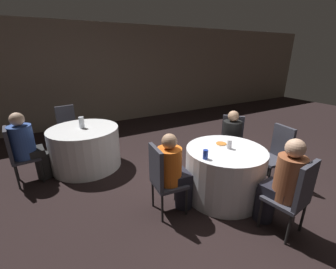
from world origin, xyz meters
The scene contains 18 objects.
ground_plane centered at (0.00, 0.00, 0.00)m, with size 16.00×16.00×0.00m, color black.
wall_back centered at (0.00, 4.66, 1.40)m, with size 16.00×0.06×2.80m.
table_near centered at (-0.15, 0.07, 0.38)m, with size 1.12×1.12×0.75m.
table_far centered at (-1.73, 2.02, 0.38)m, with size 1.23×1.23×0.75m.
chair_near_south centered at (-0.02, -0.91, 0.56)m, with size 0.45×0.45×0.96m.
chair_near_northeast centered at (0.60, 0.70, 0.56)m, with size 0.56×0.56×0.96m.
chair_near_east centered at (0.82, -0.07, 0.56)m, with size 0.46×0.45×0.96m.
chair_near_west centered at (-1.13, 0.16, 0.56)m, with size 0.44×0.44×0.96m.
chair_far_north centered at (-1.89, 3.05, 0.56)m, with size 0.46×0.46×0.96m.
chair_far_west centered at (-2.77, 1.93, 0.56)m, with size 0.44×0.43×0.96m.
person_floral_shirt centered at (-0.04, -0.74, 0.58)m, with size 0.33×0.49×1.18m.
person_blue_shirt centered at (-2.60, 1.95, 0.60)m, with size 0.51×0.36×1.18m.
person_black_shirt centered at (0.46, 0.59, 0.55)m, with size 0.46×0.45×1.09m.
person_orange_shirt centered at (-0.95, 0.14, 0.56)m, with size 0.50×0.34×1.11m.
pizza_plate_near centered at (-0.09, 0.23, 0.76)m, with size 0.20×0.20×0.02m.
soda_can_blue centered at (-0.60, -0.03, 0.81)m, with size 0.07×0.07×0.12m.
soda_can_silver centered at (-0.10, 0.06, 0.81)m, with size 0.07×0.07×0.12m.
bottle_far centered at (-1.74, 2.05, 0.85)m, with size 0.09×0.09×0.20m.
Camera 1 is at (-2.29, -2.04, 2.03)m, focal length 24.00 mm.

